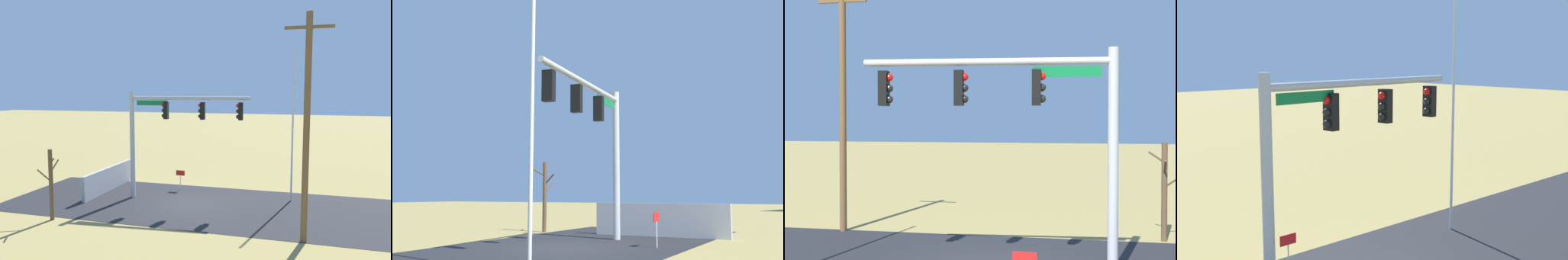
# 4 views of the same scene
# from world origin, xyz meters

# --- Properties ---
(road_surface) EXTENTS (28.00, 8.00, 0.01)m
(road_surface) POSITION_xyz_m (-4.00, 0.00, 0.01)
(road_surface) COLOR #232326
(road_surface) RESTS_ON ground_plane
(signal_mast) EXTENTS (6.86, 0.86, 6.13)m
(signal_mast) POSITION_xyz_m (1.38, -0.62, 4.38)
(signal_mast) COLOR #B2B5BA
(signal_mast) RESTS_ON ground_plane
(flagpole) EXTENTS (0.10, 0.10, 8.53)m
(flagpole) POSITION_xyz_m (-5.39, -2.20, 4.27)
(flagpole) COLOR silver
(flagpole) RESTS_ON ground_plane
(open_sign) EXTENTS (0.56, 0.04, 1.22)m
(open_sign) POSITION_xyz_m (1.38, -2.87, 0.91)
(open_sign) COLOR silver
(open_sign) RESTS_ON ground_plane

